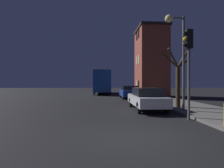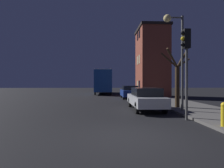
% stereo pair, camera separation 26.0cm
% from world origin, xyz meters
% --- Properties ---
extents(ground_plane, '(120.00, 120.00, 0.00)m').
position_xyz_m(ground_plane, '(0.00, 0.00, 0.00)').
color(ground_plane, black).
extents(brick_building, '(3.66, 4.92, 8.77)m').
position_xyz_m(brick_building, '(5.09, 16.79, 4.52)').
color(brick_building, brown).
rests_on(brick_building, sidewalk).
extents(streetlamp, '(1.19, 0.45, 5.65)m').
position_xyz_m(streetlamp, '(3.22, 4.54, 4.15)').
color(streetlamp, '#4C4C4C').
rests_on(streetlamp, sidewalk).
extents(traffic_light, '(0.43, 0.24, 4.28)m').
position_xyz_m(traffic_light, '(2.89, 2.51, 3.07)').
color(traffic_light, '#4C4C4C').
rests_on(traffic_light, ground).
extents(bare_tree, '(2.04, 1.31, 3.86)m').
position_xyz_m(bare_tree, '(3.99, 6.11, 2.05)').
color(bare_tree, '#382819').
rests_on(bare_tree, sidewalk).
extents(bus, '(2.56, 9.39, 3.78)m').
position_xyz_m(bus, '(-1.24, 23.33, 2.24)').
color(bus, '#194793').
rests_on(bus, ground).
extents(car_near_lane, '(1.78, 4.45, 1.45)m').
position_xyz_m(car_near_lane, '(1.71, 5.73, 0.77)').
color(car_near_lane, '#B7BABF').
rests_on(car_near_lane, ground).
extents(car_mid_lane, '(1.80, 4.00, 1.47)m').
position_xyz_m(car_mid_lane, '(1.84, 14.17, 0.76)').
color(car_mid_lane, navy).
rests_on(car_mid_lane, ground).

